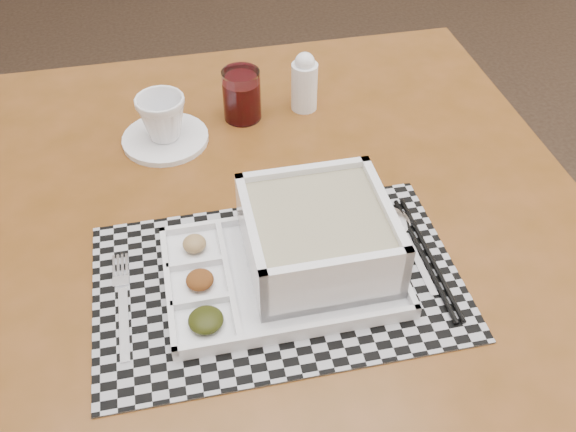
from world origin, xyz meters
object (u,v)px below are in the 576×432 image
object	(u,v)px
dining_table	(258,256)
serving_tray	(309,246)
juice_glass	(242,97)
cup	(162,118)
creamer_bottle	(304,82)

from	to	relation	value
dining_table	serving_tray	distance (m)	0.17
dining_table	juice_glass	distance (m)	0.30
cup	juice_glass	world-z (taller)	juice_glass
dining_table	creamer_bottle	distance (m)	0.34
dining_table	cup	xyz separation A→B (m)	(-0.10, 0.24, 0.13)
juice_glass	creamer_bottle	size ratio (longest dim) A/B	0.83
cup	creamer_bottle	distance (m)	0.27
dining_table	serving_tray	xyz separation A→B (m)	(0.05, -0.11, 0.12)
cup	juice_glass	xyz separation A→B (m)	(0.15, 0.03, -0.01)
dining_table	cup	size ratio (longest dim) A/B	13.25
dining_table	cup	distance (m)	0.29
cup	creamer_bottle	world-z (taller)	creamer_bottle
serving_tray	creamer_bottle	distance (m)	0.40
serving_tray	creamer_bottle	size ratio (longest dim) A/B	2.96
dining_table	juice_glass	bearing A→B (deg)	81.00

